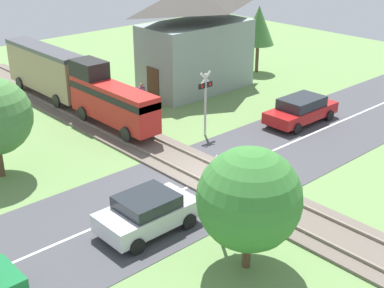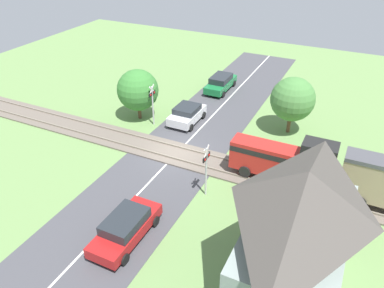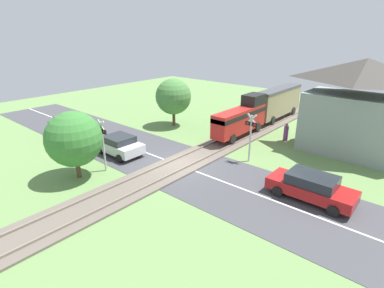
{
  "view_description": "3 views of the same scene",
  "coord_description": "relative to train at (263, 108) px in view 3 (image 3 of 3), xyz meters",
  "views": [
    {
      "loc": [
        -14.71,
        -14.85,
        10.73
      ],
      "look_at": [
        0.0,
        1.26,
        1.2
      ],
      "focal_mm": 50.0,
      "sensor_mm": 36.0,
      "label": 1
    },
    {
      "loc": [
        19.54,
        10.72,
        14.59
      ],
      "look_at": [
        0.0,
        1.26,
        1.2
      ],
      "focal_mm": 35.0,
      "sensor_mm": 36.0,
      "label": 2
    },
    {
      "loc": [
        12.64,
        -13.41,
        8.58
      ],
      "look_at": [
        0.0,
        1.26,
        1.2
      ],
      "focal_mm": 28.0,
      "sensor_mm": 36.0,
      "label": 3
    }
  ],
  "objects": [
    {
      "name": "ground_plane",
      "position": [
        0.0,
        -11.38,
        -1.86
      ],
      "size": [
        60.0,
        60.0,
        0.0
      ],
      "primitive_type": "plane",
      "color": "#66894C"
    },
    {
      "name": "road_surface",
      "position": [
        0.0,
        -11.38,
        -1.85
      ],
      "size": [
        48.0,
        6.4,
        0.02
      ],
      "color": "#424247",
      "rests_on": "ground_plane"
    },
    {
      "name": "track_bed",
      "position": [
        0.0,
        -11.38,
        -1.8
      ],
      "size": [
        2.8,
        48.0,
        0.24
      ],
      "color": "#665B51",
      "rests_on": "ground_plane"
    },
    {
      "name": "train",
      "position": [
        0.0,
        0.0,
        0.0
      ],
      "size": [
        1.58,
        13.97,
        3.18
      ],
      "color": "red",
      "rests_on": "track_bed"
    },
    {
      "name": "car_near_crossing",
      "position": [
        -4.66,
        -12.82,
        -1.1
      ],
      "size": [
        3.65,
        2.05,
        1.43
      ],
      "color": "silver",
      "rests_on": "ground_plane"
    },
    {
      "name": "car_far_side",
      "position": [
        8.25,
        -9.94,
        -1.1
      ],
      "size": [
        4.5,
        1.97,
        1.46
      ],
      "color": "#A81919",
      "rests_on": "ground_plane"
    },
    {
      "name": "car_behind_queue",
      "position": [
        -11.92,
        -12.82,
        -1.09
      ],
      "size": [
        4.44,
        1.88,
        1.48
      ],
      "color": "#197038",
      "rests_on": "ground_plane"
    },
    {
      "name": "crossing_signal_west_approach",
      "position": [
        -3.14,
        -15.07,
        0.31
      ],
      "size": [
        0.9,
        0.18,
        3.42
      ],
      "color": "#B7B7B7",
      "rests_on": "ground_plane"
    },
    {
      "name": "crossing_signal_east_approach",
      "position": [
        3.14,
        -7.68,
        0.31
      ],
      "size": [
        0.9,
        0.18,
        3.42
      ],
      "color": "#B7B7B7",
      "rests_on": "ground_plane"
    },
    {
      "name": "station_building",
      "position": [
        8.11,
        -1.59,
        1.5
      ],
      "size": [
        7.6,
        4.0,
        6.85
      ],
      "color": "gray",
      "rests_on": "ground_plane"
    },
    {
      "name": "pedestrian_by_station",
      "position": [
        3.3,
        -2.12,
        -1.17
      ],
      "size": [
        0.38,
        0.38,
        1.52
      ],
      "color": "#7F3D84",
      "rests_on": "ground_plane"
    },
    {
      "name": "tree_roadside_hedge",
      "position": [
        -6.7,
        -5.0,
        0.92
      ],
      "size": [
        3.33,
        3.33,
        4.46
      ],
      "color": "brown",
      "rests_on": "ground_plane"
    },
    {
      "name": "tree_beyond_track",
      "position": [
        -3.61,
        -16.7,
        0.65
      ],
      "size": [
        3.35,
        3.35,
        4.2
      ],
      "color": "brown",
      "rests_on": "ground_plane"
    }
  ]
}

